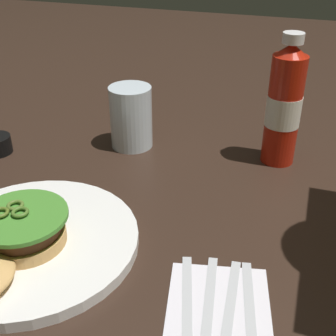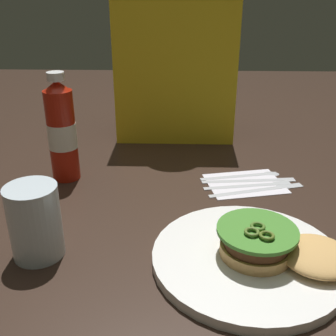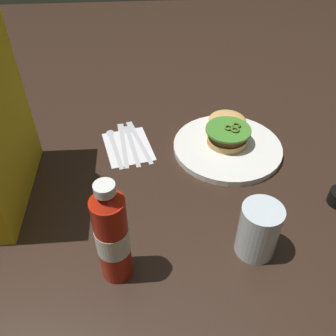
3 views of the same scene
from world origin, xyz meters
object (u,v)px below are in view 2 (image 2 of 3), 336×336
(water_glass, at_px, (36,220))
(steak_knife, at_px, (255,179))
(fork_utensil, at_px, (256,184))
(spoon_utensil, at_px, (251,174))
(burger_sandwich, at_px, (278,247))
(napkin, at_px, (245,183))
(butter_knife, at_px, (263,188))
(dinner_plate, at_px, (247,258))
(ketchup_bottle, at_px, (62,132))
(diner_person, at_px, (176,50))

(water_glass, distance_m, steak_knife, 0.48)
(fork_utensil, bearing_deg, spoon_utensil, 91.12)
(spoon_utensil, bearing_deg, burger_sandwich, -92.15)
(spoon_utensil, bearing_deg, napkin, -115.99)
(napkin, bearing_deg, butter_knife, -40.00)
(dinner_plate, distance_m, steak_knife, 0.29)
(napkin, bearing_deg, spoon_utensil, 64.01)
(burger_sandwich, distance_m, ketchup_bottle, 0.51)
(ketchup_bottle, bearing_deg, steak_knife, -0.77)
(butter_knife, bearing_deg, fork_utensil, 121.62)
(burger_sandwich, xyz_separation_m, napkin, (-0.01, 0.28, -0.03))
(diner_person, bearing_deg, fork_utensil, -61.03)
(fork_utensil, bearing_deg, napkin, 158.17)
(burger_sandwich, bearing_deg, fork_utensil, 87.24)
(napkin, bearing_deg, diner_person, 116.59)
(ketchup_bottle, xyz_separation_m, fork_utensil, (0.42, -0.03, -0.10))
(dinner_plate, height_order, steak_knife, dinner_plate)
(butter_knife, relative_size, spoon_utensil, 1.14)
(steak_knife, bearing_deg, water_glass, -145.21)
(diner_person, bearing_deg, water_glass, -110.19)
(fork_utensil, relative_size, spoon_utensil, 1.06)
(napkin, bearing_deg, burger_sandwich, -88.30)
(water_glass, bearing_deg, napkin, 34.99)
(spoon_utensil, bearing_deg, dinner_plate, -100.06)
(dinner_plate, distance_m, water_glass, 0.33)
(ketchup_bottle, distance_m, napkin, 0.41)
(water_glass, distance_m, butter_knife, 0.46)
(burger_sandwich, height_order, diner_person, diner_person)
(ketchup_bottle, relative_size, steak_knife, 1.13)
(dinner_plate, height_order, diner_person, diner_person)
(dinner_plate, height_order, spoon_utensil, dinner_plate)
(dinner_plate, height_order, water_glass, water_glass)
(fork_utensil, bearing_deg, diner_person, 118.97)
(dinner_plate, xyz_separation_m, spoon_utensil, (0.06, 0.31, -0.00))
(napkin, relative_size, butter_knife, 0.77)
(fork_utensil, height_order, diner_person, diner_person)
(steak_knife, bearing_deg, ketchup_bottle, 179.23)
(steak_knife, height_order, spoon_utensil, same)
(water_glass, bearing_deg, ketchup_bottle, 95.91)
(ketchup_bottle, xyz_separation_m, water_glass, (0.03, -0.28, -0.05))
(water_glass, bearing_deg, spoon_utensil, 37.64)
(burger_sandwich, xyz_separation_m, butter_knife, (0.02, 0.25, -0.03))
(napkin, distance_m, diner_person, 0.42)
(dinner_plate, xyz_separation_m, fork_utensil, (0.06, 0.26, -0.00))
(fork_utensil, bearing_deg, butter_knife, -58.38)
(dinner_plate, distance_m, diner_person, 0.64)
(dinner_plate, bearing_deg, butter_knife, 74.32)
(dinner_plate, xyz_separation_m, ketchup_bottle, (-0.36, 0.29, 0.10))
(ketchup_bottle, height_order, butter_knife, ketchup_bottle)
(dinner_plate, bearing_deg, water_glass, 177.14)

